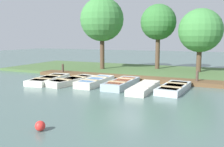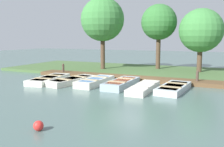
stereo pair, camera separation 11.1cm
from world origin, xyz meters
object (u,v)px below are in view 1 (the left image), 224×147
mooring_post_near (63,69)px  park_tree_left (158,23)px  rowboat_4 (144,87)px  buoy (40,126)px  rowboat_5 (174,88)px  rowboat_0 (49,79)px  park_tree_center (200,31)px  rowboat_1 (72,81)px  park_tree_far_left (102,20)px  rowboat_2 (95,81)px  mooring_post_far (197,78)px  rowboat_3 (122,83)px

mooring_post_near → park_tree_left: (-5.28, 5.91, 3.61)m
rowboat_4 → buoy: (6.95, -1.13, -0.01)m
park_tree_left → rowboat_5: bearing=20.3°
mooring_post_near → rowboat_5: bearing=75.1°
rowboat_4 → rowboat_0: bearing=-90.8°
mooring_post_near → park_tree_center: (-4.60, 9.31, 2.89)m
rowboat_1 → park_tree_far_left: size_ratio=0.59×
rowboat_1 → buoy: 7.97m
rowboat_5 → park_tree_left: (-7.60, -2.81, 3.88)m
rowboat_2 → mooring_post_far: 6.10m
mooring_post_far → buoy: size_ratio=2.79×
rowboat_1 → rowboat_5: bearing=104.3°
mooring_post_near → rowboat_0: bearing=18.1°
rowboat_1 → buoy: size_ratio=11.51×
buoy → park_tree_center: bearing=167.5°
rowboat_5 → rowboat_0: bearing=-81.8°
rowboat_0 → rowboat_5: size_ratio=1.13×
rowboat_5 → rowboat_4: bearing=-66.3°
mooring_post_near → park_tree_center: park_tree_center is taller
mooring_post_far → park_tree_left: (-5.28, -3.74, 3.61)m
rowboat_0 → park_tree_left: 10.29m
mooring_post_far → park_tree_center: park_tree_center is taller
park_tree_far_left → park_tree_left: (-2.01, 4.21, -0.23)m
rowboat_2 → rowboat_4: 3.20m
mooring_post_far → park_tree_far_left: park_tree_far_left is taller
rowboat_3 → mooring_post_far: mooring_post_far is taller
rowboat_4 → park_tree_left: bearing=-171.5°
park_tree_left → rowboat_3: bearing=-1.0°
rowboat_2 → park_tree_far_left: park_tree_far_left is taller
rowboat_1 → park_tree_center: 10.41m
rowboat_0 → park_tree_left: (-8.12, 4.99, 3.88)m
rowboat_3 → park_tree_left: bearing=179.6°
rowboat_5 → mooring_post_far: 2.51m
buoy → park_tree_center: (-14.39, 3.20, 3.18)m
rowboat_5 → buoy: rowboat_5 is taller
rowboat_3 → park_tree_center: (-7.03, 3.53, 3.12)m
rowboat_3 → park_tree_far_left: park_tree_far_left is taller
rowboat_3 → rowboat_4: bearing=74.9°
rowboat_5 → mooring_post_near: (-2.32, -8.73, 0.27)m
rowboat_4 → mooring_post_near: 7.79m
mooring_post_far → park_tree_center: size_ratio=0.18×
rowboat_0 → rowboat_5: rowboat_0 is taller
rowboat_0 → rowboat_5: bearing=86.4°
rowboat_1 → park_tree_left: size_ratio=0.65×
rowboat_0 → park_tree_far_left: 7.41m
rowboat_0 → rowboat_4: 6.32m
rowboat_2 → buoy: 7.63m
rowboat_2 → rowboat_3: 1.71m
buoy → park_tree_left: park_tree_left is taller
rowboat_3 → mooring_post_far: (-2.43, 3.88, 0.23)m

